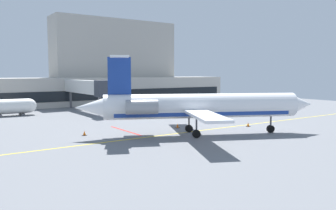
{
  "coord_description": "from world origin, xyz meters",
  "views": [
    {
      "loc": [
        -24.1,
        -29.32,
        7.05
      ],
      "look_at": [
        0.26,
        6.28,
        3.0
      ],
      "focal_mm": 36.31,
      "sensor_mm": 36.0,
      "label": 1
    }
  ],
  "objects_px": {
    "regional_jet": "(198,106)",
    "fuel_tank": "(10,107)",
    "pushback_tractor": "(206,103)",
    "baggage_tug": "(158,104)"
  },
  "relations": [
    {
      "from": "baggage_tug",
      "to": "pushback_tractor",
      "type": "bearing_deg",
      "value": -20.1
    },
    {
      "from": "regional_jet",
      "to": "fuel_tank",
      "type": "relative_size",
      "value": 3.21
    },
    {
      "from": "baggage_tug",
      "to": "fuel_tank",
      "type": "xyz_separation_m",
      "value": [
        -26.08,
        4.54,
        0.63
      ]
    },
    {
      "from": "regional_jet",
      "to": "baggage_tug",
      "type": "xyz_separation_m",
      "value": [
        11.57,
        26.45,
        -2.4
      ]
    },
    {
      "from": "baggage_tug",
      "to": "regional_jet",
      "type": "bearing_deg",
      "value": -113.62
    },
    {
      "from": "baggage_tug",
      "to": "fuel_tank",
      "type": "distance_m",
      "value": 26.48
    },
    {
      "from": "regional_jet",
      "to": "baggage_tug",
      "type": "bearing_deg",
      "value": 66.38
    },
    {
      "from": "baggage_tug",
      "to": "fuel_tank",
      "type": "bearing_deg",
      "value": 170.12
    },
    {
      "from": "fuel_tank",
      "to": "pushback_tractor",
      "type": "bearing_deg",
      "value": -12.68
    },
    {
      "from": "pushback_tractor",
      "to": "baggage_tug",
      "type": "bearing_deg",
      "value": 159.9
    }
  ]
}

